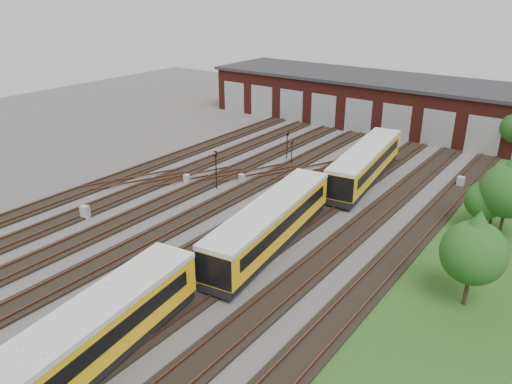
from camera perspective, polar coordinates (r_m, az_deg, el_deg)
The scene contains 19 objects.
ground at distance 38.14m, azimuth -8.23°, elevation -5.33°, with size 120.00×120.00×0.00m, color #44413F.
track_network at distance 38.57m, azimuth -7.82°, elevation -4.79°, with size 30.40×70.00×0.33m.
maintenance_shed at distance 69.61m, azimuth 15.28°, elevation 9.85°, with size 51.00×12.50×6.35m.
grass_verge at distance 38.44m, azimuth 24.48°, elevation -7.05°, with size 8.00×55.00×0.05m, color #224A18.
metro_train at distance 35.76m, azimuth 1.71°, elevation -3.60°, with size 4.72×47.42×3.14m.
signal_mast_0 at distance 46.12m, azimuth -4.61°, elevation 3.08°, with size 0.28×0.27×3.68m.
signal_mast_1 at distance 54.61m, azimuth 3.58°, elevation 5.88°, with size 0.31×0.29×3.09m.
signal_mast_2 at distance 52.55m, azimuth 4.11°, elevation 4.93°, with size 0.26×0.25×2.76m.
signal_mast_3 at distance 40.81m, azimuth 3.77°, elevation -0.03°, with size 0.27×0.26×3.18m.
relay_cabinet_0 at distance 43.08m, azimuth -18.94°, elevation -2.18°, with size 0.65×0.54×1.08m, color #A6A8AB.
relay_cabinet_1 at distance 48.38m, azimuth -7.90°, elevation 1.50°, with size 0.53×0.44×0.89m, color #A6A8AB.
relay_cabinet_2 at distance 47.91m, azimuth -1.64°, elevation 1.52°, with size 0.55×0.46×0.92m, color #A6A8AB.
relay_cabinet_3 at distance 52.67m, azimuth 10.84°, elevation 3.12°, with size 0.56×0.47×0.94m, color #A6A8AB.
relay_cabinet_4 at distance 50.78m, azimuth 22.34°, elevation 1.07°, with size 0.62×0.52×1.04m, color #A6A8AB.
tree_1 at distance 42.75m, azimuth 25.76°, elevation -0.04°, with size 2.71×2.71×4.49m.
tree_2 at distance 40.56m, azimuth 27.03°, elevation 0.76°, with size 4.07×4.07×6.74m.
tree_3 at distance 41.04m, azimuth 24.74°, elevation -0.45°, with size 2.91×2.91×4.82m.
tree_4 at distance 31.14m, azimuth 23.73°, elevation -5.64°, with size 3.76×3.76×6.24m.
bush_0 at distance 35.99m, azimuth 23.16°, elevation -7.58°, with size 1.48×1.48×1.48m, color #174513.
Camera 1 is at (23.99, -23.71, 17.80)m, focal length 35.00 mm.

